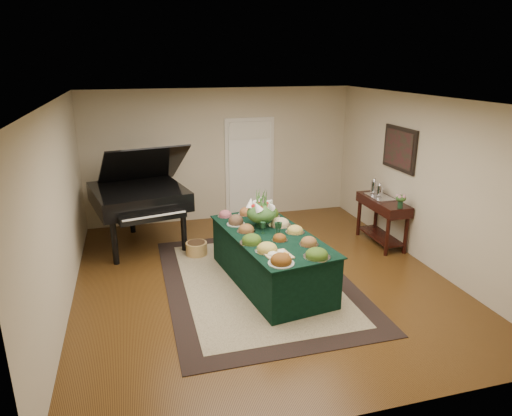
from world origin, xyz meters
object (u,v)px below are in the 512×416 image
object	(u,v)px
buffet_table	(270,258)
mahogany_sideboard	(383,210)
grand_piano	(139,196)
floral_centerpiece	(261,209)

from	to	relation	value
buffet_table	mahogany_sideboard	distance (m)	2.58
buffet_table	grand_piano	bearing A→B (deg)	131.49
grand_piano	mahogany_sideboard	distance (m)	4.36
mahogany_sideboard	grand_piano	bearing A→B (deg)	165.14
grand_piano	mahogany_sideboard	world-z (taller)	grand_piano
grand_piano	mahogany_sideboard	bearing A→B (deg)	-14.86
floral_centerpiece	buffet_table	bearing A→B (deg)	-83.21
grand_piano	buffet_table	bearing A→B (deg)	-48.51
grand_piano	floral_centerpiece	bearing A→B (deg)	-43.79
buffet_table	grand_piano	world-z (taller)	grand_piano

